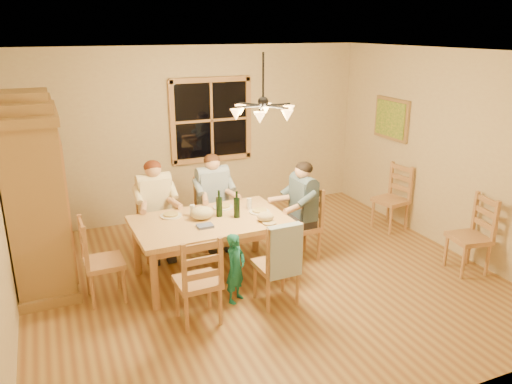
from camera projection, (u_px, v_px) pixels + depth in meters
name	position (u px, v px, depth m)	size (l,w,h in m)	color
floor	(262.00, 278.00, 6.16)	(5.50, 5.50, 0.00)	brown
ceiling	(263.00, 52.00, 5.32)	(5.50, 5.00, 0.02)	white
wall_back	(199.00, 133.00, 7.92)	(5.50, 0.02, 2.70)	#C7AF8C
wall_right	(448.00, 151.00, 6.77)	(0.02, 5.00, 2.70)	#C7AF8C
window	(211.00, 120.00, 7.90)	(1.30, 0.06, 1.30)	black
painting	(391.00, 119.00, 7.72)	(0.06, 0.78, 0.64)	olive
chandelier	(263.00, 110.00, 5.51)	(0.77, 0.68, 0.71)	black
armoire	(38.00, 200.00, 5.76)	(0.66, 1.40, 2.30)	olive
dining_table	(210.00, 227.00, 6.00)	(1.85, 1.16, 0.76)	tan
chair_far_left	(157.00, 235.00, 6.67)	(0.45, 0.43, 0.99)	tan
chair_far_right	(214.00, 226.00, 7.00)	(0.45, 0.43, 0.99)	tan
chair_near_left	(198.00, 295.00, 5.19)	(0.45, 0.43, 0.99)	tan
chair_near_right	(276.00, 277.00, 5.55)	(0.45, 0.43, 0.99)	tan
chair_end_left	(105.00, 275.00, 5.61)	(0.43, 0.45, 0.99)	tan
chair_end_right	(301.00, 237.00, 6.62)	(0.43, 0.45, 0.99)	tan
adult_woman	(155.00, 197.00, 6.51)	(0.41, 0.43, 0.87)	#F2E7BB
adult_plaid_man	(213.00, 189.00, 6.83)	(0.41, 0.43, 0.87)	#305185
adult_slate_man	(302.00, 199.00, 6.45)	(0.43, 0.41, 0.87)	#42566A
towel	(285.00, 251.00, 5.27)	(0.38, 0.10, 0.58)	#9CB5D3
wine_bottle_a	(219.00, 203.00, 6.03)	(0.08, 0.08, 0.33)	black
wine_bottle_b	(237.00, 204.00, 5.99)	(0.08, 0.08, 0.33)	black
plate_woman	(171.00, 216.00, 6.07)	(0.26, 0.26, 0.02)	white
plate_plaid	(223.00, 207.00, 6.36)	(0.26, 0.26, 0.02)	white
plate_slate	(260.00, 212.00, 6.19)	(0.26, 0.26, 0.02)	white
wine_glass_a	(192.00, 210.00, 6.07)	(0.06, 0.06, 0.14)	silver
wine_glass_b	(249.00, 204.00, 6.30)	(0.06, 0.06, 0.14)	silver
cap	(265.00, 217.00, 5.91)	(0.20, 0.20, 0.11)	tan
napkin	(205.00, 226.00, 5.74)	(0.18, 0.14, 0.03)	#505C92
cloth_bundle	(202.00, 213.00, 5.97)	(0.28, 0.22, 0.15)	#BFB68A
child	(236.00, 268.00, 5.54)	(0.30, 0.19, 0.81)	#197269
chair_spare_front	(467.00, 249.00, 6.26)	(0.49, 0.50, 0.99)	tan
chair_spare_back	(390.00, 210.00, 7.61)	(0.49, 0.51, 0.99)	tan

